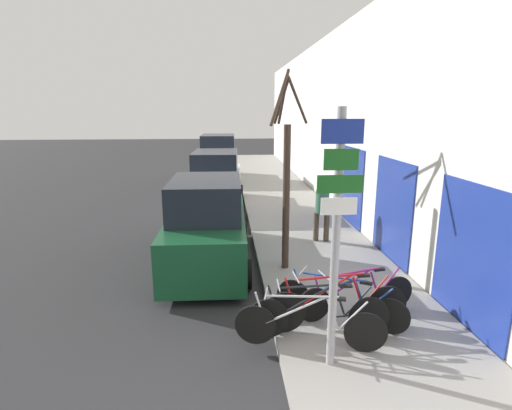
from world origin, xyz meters
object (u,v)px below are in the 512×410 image
signpost (336,231)px  bicycle_4 (357,295)px  pedestrian_near (322,207)px  parked_car_2 (219,161)px  parked_car_1 (216,183)px  bicycle_2 (336,306)px  street_tree (286,178)px  bicycle_0 (310,325)px  bicycle_1 (319,314)px  parked_car_0 (207,227)px  bicycle_3 (340,302)px

signpost → bicycle_4: signpost is taller
pedestrian_near → parked_car_2: bearing=117.4°
parked_car_1 → bicycle_2: bearing=-73.9°
pedestrian_near → street_tree: street_tree is taller
bicycle_0 → bicycle_2: (0.55, 0.51, 0.03)m
signpost → street_tree: street_tree is taller
bicycle_0 → parked_car_1: bearing=21.4°
bicycle_0 → pedestrian_near: size_ratio=1.36×
bicycle_4 → pedestrian_near: bearing=-17.0°
bicycle_1 → parked_car_1: bearing=13.2°
pedestrian_near → street_tree: bearing=-114.1°
street_tree → parked_car_0: bearing=161.5°
street_tree → bicycle_0: bearing=-92.0°
bicycle_1 → street_tree: size_ratio=0.52×
bicycle_2 → signpost: bearing=157.5°
bicycle_1 → bicycle_3: 0.60m
parked_car_2 → street_tree: street_tree is taller
bicycle_2 → parked_car_1: size_ratio=0.52×
signpost → bicycle_4: 2.25m
bicycle_2 → bicycle_0: bearing=130.0°
bicycle_2 → bicycle_3: bicycle_2 is taller
bicycle_3 → parked_car_0: bearing=66.3°
signpost → street_tree: size_ratio=0.82×
bicycle_0 → bicycle_1: 0.37m
bicycle_1 → pedestrian_near: bearing=-11.8°
parked_car_0 → street_tree: size_ratio=1.04×
bicycle_1 → pedestrian_near: (1.18, 4.74, 0.56)m
parked_car_1 → parked_car_2: parked_car_2 is taller
bicycle_4 → bicycle_0: bearing=119.9°
signpost → parked_car_2: signpost is taller
pedestrian_near → bicycle_2: bearing=-88.9°
bicycle_4 → pedestrian_near: 4.16m
bicycle_2 → pedestrian_near: bearing=-13.4°
parked_car_1 → street_tree: 6.52m
signpost → street_tree: 3.66m
parked_car_2 → bicycle_0: bearing=-82.6°
bicycle_4 → bicycle_1: bearing=115.4°
parked_car_1 → pedestrian_near: bearing=-53.4°
bicycle_2 → parked_car_0: (-2.23, 3.34, 0.41)m
bicycle_2 → pedestrian_near: (0.84, 4.52, 0.54)m
bicycle_1 → bicycle_2: 0.40m
parked_car_1 → pedestrian_near: size_ratio=2.82×
pedestrian_near → parked_car_0: bearing=-147.3°
signpost → bicycle_1: (-0.01, 0.71, -1.59)m
bicycle_4 → parked_car_1: bearing=4.9°
bicycle_1 → parked_car_1: parked_car_1 is taller
bicycle_2 → pedestrian_near: size_ratio=1.47×
bicycle_3 → parked_car_2: 14.94m
bicycle_1 → street_tree: street_tree is taller
bicycle_1 → bicycle_2: (0.34, 0.21, 0.02)m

